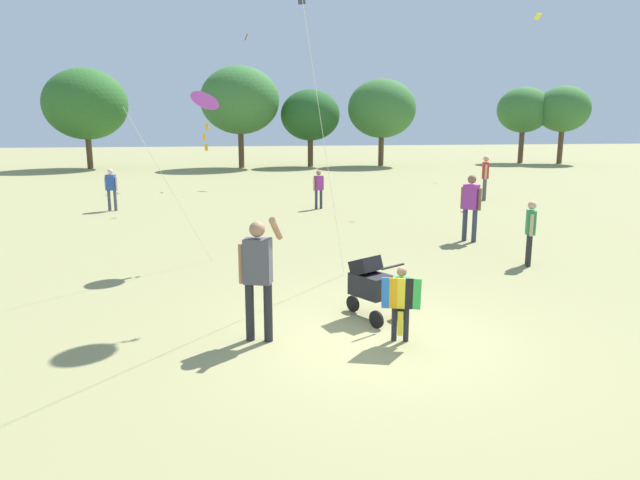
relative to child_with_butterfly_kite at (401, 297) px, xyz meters
The scene contains 11 objects.
ground_plane 0.76m from the child_with_butterfly_kite, 148.11° to the left, with size 120.00×120.00×0.00m, color #938E5B.
treeline_distant 31.35m from the child_with_butterfly_kite, 86.52° to the left, with size 36.63×5.41×6.45m.
child_with_butterfly_kite is the anchor object (origin of this frame).
person_adult_flyer 2.09m from the child_with_butterfly_kite, behind, with size 0.67×0.54×1.85m.
stroller 1.09m from the child_with_butterfly_kite, 100.95° to the left, with size 0.87×1.07×1.03m.
kite_orange_delta 6.78m from the child_with_butterfly_kite, 118.61° to the left, with size 1.87×1.95×3.79m.
person_red_shirt 5.64m from the child_with_butterfly_kite, 44.30° to the left, with size 0.29×0.43×1.43m.
person_sitting_far 14.82m from the child_with_butterfly_kite, 116.71° to the left, with size 0.46×0.27×1.47m.
person_couple_left 15.75m from the child_with_butterfly_kite, 62.09° to the left, with size 0.34×0.53×1.74m.
person_kid_running 7.54m from the child_with_butterfly_kite, 60.31° to the left, with size 0.43×0.43×1.75m.
person_back_turned 12.63m from the child_with_butterfly_kite, 87.42° to the left, with size 0.40×0.30×1.38m.
Camera 1 is at (-1.98, -7.90, 3.20)m, focal length 32.49 mm.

